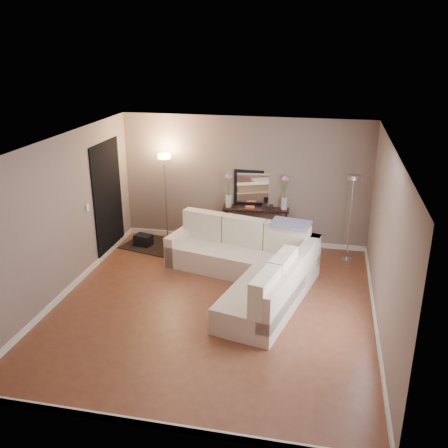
% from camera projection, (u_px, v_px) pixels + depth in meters
% --- Properties ---
extents(floor, '(5.00, 5.50, 0.01)m').
position_uv_depth(floor, '(214.00, 306.00, 7.97)').
color(floor, brown).
rests_on(floor, ground).
extents(ceiling, '(5.00, 5.50, 0.01)m').
position_uv_depth(ceiling, '(212.00, 144.00, 7.05)').
color(ceiling, white).
rests_on(ceiling, ground).
extents(wall_back, '(5.00, 0.02, 2.60)m').
position_uv_depth(wall_back, '(244.00, 181.00, 10.03)').
color(wall_back, gray).
rests_on(wall_back, ground).
extents(wall_front, '(5.00, 0.02, 2.60)m').
position_uv_depth(wall_front, '(150.00, 328.00, 4.98)').
color(wall_front, gray).
rests_on(wall_front, ground).
extents(wall_left, '(0.02, 5.50, 2.60)m').
position_uv_depth(wall_left, '(61.00, 218.00, 7.99)').
color(wall_left, gray).
rests_on(wall_left, ground).
extents(wall_right, '(0.02, 5.50, 2.60)m').
position_uv_depth(wall_right, '(386.00, 243.00, 7.02)').
color(wall_right, gray).
rests_on(wall_right, ground).
extents(baseboard_back, '(5.00, 0.03, 0.10)m').
position_uv_depth(baseboard_back, '(243.00, 239.00, 10.45)').
color(baseboard_back, white).
rests_on(baseboard_back, ground).
extents(baseboard_front, '(5.00, 0.03, 0.10)m').
position_uv_depth(baseboard_front, '(157.00, 425.00, 5.44)').
color(baseboard_front, white).
rests_on(baseboard_front, ground).
extents(baseboard_left, '(0.03, 5.50, 0.10)m').
position_uv_depth(baseboard_left, '(71.00, 288.00, 8.43)').
color(baseboard_left, white).
rests_on(baseboard_left, ground).
extents(baseboard_right, '(0.03, 5.50, 0.10)m').
position_uv_depth(baseboard_right, '(375.00, 320.00, 7.46)').
color(baseboard_right, white).
rests_on(baseboard_right, ground).
extents(doorway, '(0.02, 1.20, 2.20)m').
position_uv_depth(doorway, '(108.00, 199.00, 9.61)').
color(doorway, black).
rests_on(doorway, ground).
extents(switch_plate, '(0.02, 0.08, 0.12)m').
position_uv_depth(switch_plate, '(87.00, 208.00, 8.80)').
color(switch_plate, white).
rests_on(switch_plate, ground).
extents(sectional_sofa, '(2.83, 3.13, 0.95)m').
position_uv_depth(sectional_sofa, '(251.00, 265.00, 8.55)').
color(sectional_sofa, beige).
rests_on(sectional_sofa, floor).
extents(throw_blanket, '(0.74, 0.51, 0.09)m').
position_uv_depth(throw_blanket, '(291.00, 224.00, 8.70)').
color(throw_blanket, gray).
rests_on(throw_blanket, sectional_sofa).
extents(console_table, '(1.34, 0.45, 0.81)m').
position_uv_depth(console_table, '(252.00, 224.00, 10.13)').
color(console_table, black).
rests_on(console_table, floor).
extents(leaning_mirror, '(0.93, 0.11, 0.73)m').
position_uv_depth(leaning_mirror, '(257.00, 188.00, 10.02)').
color(leaning_mirror, black).
rests_on(leaning_mirror, console_table).
extents(table_decor, '(0.56, 0.13, 0.13)m').
position_uv_depth(table_decor, '(256.00, 207.00, 9.95)').
color(table_decor, '#E85C29').
rests_on(table_decor, console_table).
extents(flower_vase_left, '(0.15, 0.13, 0.69)m').
position_uv_depth(flower_vase_left, '(229.00, 193.00, 9.96)').
color(flower_vase_left, silver).
rests_on(flower_vase_left, console_table).
extents(flower_vase_right, '(0.15, 0.13, 0.69)m').
position_uv_depth(flower_vase_right, '(284.00, 195.00, 9.82)').
color(flower_vase_right, silver).
rests_on(flower_vase_right, console_table).
extents(floor_lamp_lit, '(0.32, 0.32, 1.85)m').
position_uv_depth(floor_lamp_lit, '(165.00, 181.00, 10.06)').
color(floor_lamp_lit, silver).
rests_on(floor_lamp_lit, floor).
extents(floor_lamp_unlit, '(0.30, 0.30, 1.68)m').
position_uv_depth(floor_lamp_unlit, '(352.00, 201.00, 9.17)').
color(floor_lamp_unlit, silver).
rests_on(floor_lamp_unlit, floor).
extents(charcoal_rug, '(1.38, 1.16, 0.02)m').
position_uv_depth(charcoal_rug, '(155.00, 245.00, 10.26)').
color(charcoal_rug, black).
rests_on(charcoal_rug, floor).
extents(black_bag, '(0.39, 0.31, 0.22)m').
position_uv_depth(black_bag, '(143.00, 240.00, 10.22)').
color(black_bag, black).
rests_on(black_bag, charcoal_rug).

